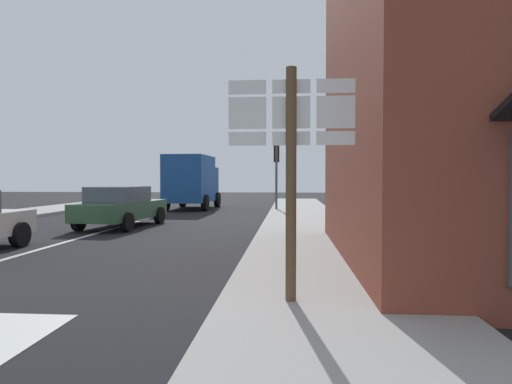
% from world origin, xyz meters
% --- Properties ---
extents(ground_plane, '(80.00, 80.00, 0.00)m').
position_xyz_m(ground_plane, '(0.00, 10.00, 0.00)').
color(ground_plane, black).
extents(sidewalk_right, '(3.15, 44.00, 0.14)m').
position_xyz_m(sidewalk_right, '(6.75, 8.00, 0.07)').
color(sidewalk_right, '#9E9B96').
rests_on(sidewalk_right, ground).
extents(lane_centre_stripe, '(0.16, 12.00, 0.01)m').
position_xyz_m(lane_centre_stripe, '(0.00, 6.00, 0.01)').
color(lane_centre_stripe, silver).
rests_on(lane_centre_stripe, ground).
extents(sedan_far, '(2.29, 4.35, 1.47)m').
position_xyz_m(sedan_far, '(0.09, 9.95, 0.76)').
color(sedan_far, '#2D5133').
rests_on(sedan_far, ground).
extents(delivery_truck, '(2.61, 5.06, 3.05)m').
position_xyz_m(delivery_truck, '(0.56, 19.35, 1.65)').
color(delivery_truck, '#19478C').
rests_on(delivery_truck, ground).
extents(route_sign_post, '(1.66, 0.14, 3.20)m').
position_xyz_m(route_sign_post, '(6.15, 0.53, 2.00)').
color(route_sign_post, brown).
rests_on(route_sign_post, ground).
extents(traffic_light_far_right, '(0.30, 0.49, 3.54)m').
position_xyz_m(traffic_light_far_right, '(5.48, 17.86, 2.62)').
color(traffic_light_far_right, '#47474C').
rests_on(traffic_light_far_right, ground).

